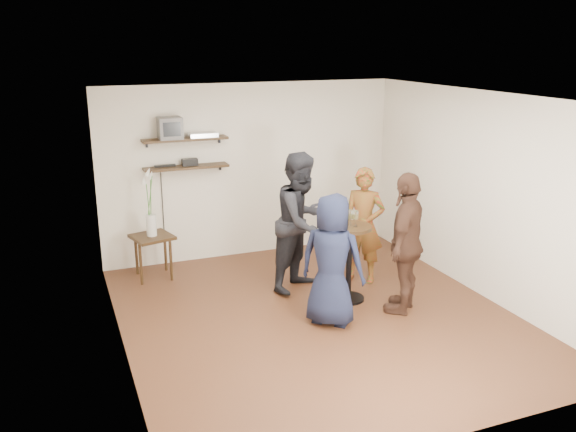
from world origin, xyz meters
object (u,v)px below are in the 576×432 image
object	(u,v)px
radio	(190,162)
person_navy	(332,260)
dvd_deck	(203,135)
side_table	(152,243)
person_plaid	(363,225)
person_dark	(302,222)
drinks_table	(349,253)
crt_monitor	(170,128)
person_brown	(406,243)

from	to	relation	value
radio	person_navy	size ratio (longest dim) A/B	0.14
dvd_deck	side_table	world-z (taller)	dvd_deck
person_plaid	radio	bearing A→B (deg)	-174.81
person_dark	person_navy	distance (m)	1.12
drinks_table	side_table	bearing A→B (deg)	142.39
crt_monitor	person_dark	distance (m)	2.28
side_table	person_navy	world-z (taller)	person_navy
person_plaid	crt_monitor	bearing A→B (deg)	-171.53
crt_monitor	person_dark	bearing A→B (deg)	-46.35
person_dark	person_brown	xyz separation A→B (m)	(0.89, -1.11, -0.05)
crt_monitor	person_brown	world-z (taller)	crt_monitor
drinks_table	person_navy	bearing A→B (deg)	-133.51
person_plaid	side_table	bearing A→B (deg)	-161.12
side_table	drinks_table	world-z (taller)	drinks_table
crt_monitor	side_table	size ratio (longest dim) A/B	0.52
side_table	person_brown	xyz separation A→B (m)	(2.66, -2.19, 0.35)
dvd_deck	person_navy	xyz separation A→B (m)	(0.83, -2.55, -1.12)
dvd_deck	drinks_table	bearing A→B (deg)	-57.12
dvd_deck	person_navy	world-z (taller)	dvd_deck
drinks_table	radio	bearing A→B (deg)	126.73
drinks_table	person_dark	world-z (taller)	person_dark
person_navy	radio	bearing A→B (deg)	-24.52
person_plaid	person_dark	size ratio (longest dim) A/B	0.86
dvd_deck	person_plaid	bearing A→B (deg)	-40.06
side_table	person_plaid	size ratio (longest dim) A/B	0.39
crt_monitor	radio	distance (m)	0.56
crt_monitor	person_brown	bearing A→B (deg)	-48.42
radio	side_table	size ratio (longest dim) A/B	0.35
dvd_deck	person_plaid	world-z (taller)	dvd_deck
person_navy	dvd_deck	bearing A→B (deg)	-28.56
crt_monitor	dvd_deck	xyz separation A→B (m)	(0.46, 0.00, -0.12)
radio	person_navy	xyz separation A→B (m)	(1.03, -2.55, -0.74)
side_table	person_brown	world-z (taller)	person_brown
person_plaid	person_dark	bearing A→B (deg)	-141.88
crt_monitor	person_navy	size ratio (longest dim) A/B	0.21
drinks_table	crt_monitor	bearing A→B (deg)	131.12
person_brown	crt_monitor	bearing A→B (deg)	-91.73
dvd_deck	person_dark	distance (m)	1.97
person_brown	person_plaid	bearing A→B (deg)	-132.78
radio	drinks_table	distance (m)	2.69
dvd_deck	side_table	distance (m)	1.67
person_plaid	person_dark	distance (m)	0.89
dvd_deck	person_dark	world-z (taller)	dvd_deck
dvd_deck	person_navy	size ratio (longest dim) A/B	0.26
person_dark	person_brown	world-z (taller)	person_dark
crt_monitor	person_plaid	size ratio (longest dim) A/B	0.20
radio	person_brown	xyz separation A→B (m)	(2.01, -2.55, -0.65)
dvd_deck	person_navy	distance (m)	2.91
crt_monitor	drinks_table	bearing A→B (deg)	-48.88
drinks_table	person_plaid	bearing A→B (deg)	47.75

